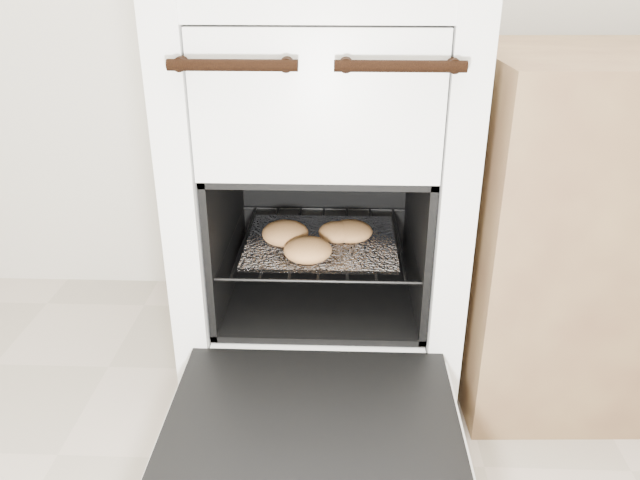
# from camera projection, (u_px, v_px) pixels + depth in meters

# --- Properties ---
(stove) EXTENTS (0.67, 0.74, 1.02)m
(stove) POSITION_uv_depth(u_px,v_px,m) (322.00, 195.00, 1.64)
(stove) COLOR white
(stove) RESTS_ON ground
(oven_door) EXTENTS (0.60, 0.47, 0.04)m
(oven_door) POSITION_uv_depth(u_px,v_px,m) (312.00, 424.00, 1.24)
(oven_door) COLOR black
(oven_door) RESTS_ON stove
(oven_rack) EXTENTS (0.49, 0.47, 0.01)m
(oven_rack) POSITION_uv_depth(u_px,v_px,m) (321.00, 241.00, 1.61)
(oven_rack) COLOR black
(oven_rack) RESTS_ON stove
(foil_sheet) EXTENTS (0.38, 0.33, 0.01)m
(foil_sheet) POSITION_uv_depth(u_px,v_px,m) (321.00, 242.00, 1.59)
(foil_sheet) COLOR white
(foil_sheet) RESTS_ON oven_rack
(baked_rolls) EXTENTS (0.29, 0.26, 0.06)m
(baked_rolls) POSITION_uv_depth(u_px,v_px,m) (316.00, 237.00, 1.54)
(baked_rolls) COLOR tan
(baked_rolls) RESTS_ON foil_sheet
(counter) EXTENTS (0.90, 0.62, 0.88)m
(counter) POSITION_uv_depth(u_px,v_px,m) (633.00, 227.00, 1.60)
(counter) COLOR olive
(counter) RESTS_ON ground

